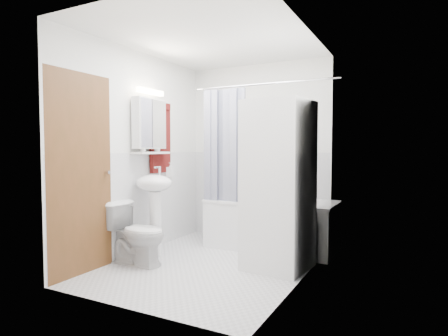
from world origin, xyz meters
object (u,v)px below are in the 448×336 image
at_px(bathtub, 271,222).
at_px(sink, 154,196).
at_px(toilet, 137,234).
at_px(washer_dryer, 278,185).

relative_size(bathtub, sink, 1.52).
height_order(bathtub, sink, sink).
height_order(sink, toilet, sink).
xyz_separation_m(sink, washer_dryer, (1.43, 0.23, 0.17)).
xyz_separation_m(bathtub, toilet, (-1.07, -1.29, -0.00)).
distance_m(washer_dryer, toilet, 1.61).
relative_size(bathtub, toilet, 2.34).
distance_m(bathtub, toilet, 1.67).
xyz_separation_m(sink, toilet, (0.03, -0.36, -0.37)).
relative_size(sink, washer_dryer, 0.60).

